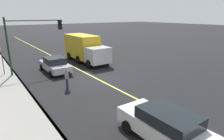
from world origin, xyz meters
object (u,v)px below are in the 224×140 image
object	(u,v)px
pedestrian_with_backpack	(67,76)
traffic_light_mast	(32,35)
car_silver	(55,65)
truck_yellow	(85,48)
street_sign_post	(2,59)
car_white	(166,126)

from	to	relation	value
pedestrian_with_backpack	traffic_light_mast	world-z (taller)	traffic_light_mast
car_silver	traffic_light_mast	bearing A→B (deg)	63.18
truck_yellow	street_sign_post	distance (m)	8.58
car_silver	traffic_light_mast	world-z (taller)	traffic_light_mast
car_silver	pedestrian_with_backpack	size ratio (longest dim) A/B	2.56
truck_yellow	street_sign_post	world-z (taller)	truck_yellow
pedestrian_with_backpack	street_sign_post	size ratio (longest dim) A/B	0.64
pedestrian_with_backpack	car_silver	bearing A→B (deg)	-9.16
traffic_light_mast	street_sign_post	xyz separation A→B (m)	(0.87, 2.57, -2.04)
street_sign_post	car_silver	bearing A→B (deg)	-111.86
car_white	traffic_light_mast	bearing A→B (deg)	7.25
car_white	street_sign_post	bearing A→B (deg)	16.30
truck_yellow	pedestrian_with_backpack	world-z (taller)	truck_yellow
truck_yellow	traffic_light_mast	bearing A→B (deg)	103.33
traffic_light_mast	street_sign_post	bearing A→B (deg)	71.41
car_silver	pedestrian_with_backpack	xyz separation A→B (m)	(-4.85, 0.78, 0.25)
street_sign_post	traffic_light_mast	bearing A→B (deg)	-108.59
pedestrian_with_backpack	traffic_light_mast	bearing A→B (deg)	8.18
car_white	street_sign_post	size ratio (longest dim) A/B	1.73
car_white	traffic_light_mast	xyz separation A→B (m)	(14.04, 1.79, 2.81)
car_silver	street_sign_post	world-z (taller)	street_sign_post
car_silver	street_sign_post	bearing A→B (deg)	68.14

